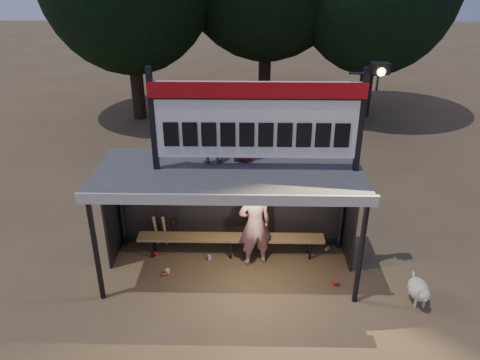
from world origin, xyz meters
name	(u,v)px	position (x,y,z in m)	size (l,w,h in m)	color
ground	(230,270)	(0.00, 0.00, 0.00)	(80.00, 80.00, 0.00)	brown
player	(255,224)	(0.51, 0.29, 0.95)	(0.70, 0.46, 1.91)	silver
child_a	(210,138)	(-0.37, 0.34, 2.81)	(0.47, 0.37, 0.97)	slate
child_b	(243,133)	(0.26, 0.44, 2.86)	(0.53, 0.35, 1.09)	#A9221A
dugout_shelter	(230,186)	(0.00, 0.24, 1.85)	(5.10, 2.08, 2.32)	#404043
scoreboard_assembly	(260,118)	(0.56, -0.01, 3.32)	(4.10, 0.27, 1.99)	black
bench	(231,238)	(0.00, 0.55, 0.43)	(4.00, 0.35, 0.48)	olive
dog	(419,290)	(3.57, -0.91, 0.28)	(0.36, 0.81, 0.49)	silver
bats	(165,231)	(-1.47, 0.82, 0.43)	(0.48, 0.33, 0.84)	#A0724A
litter	(231,263)	(0.01, 0.21, 0.04)	(3.90, 1.34, 0.08)	#A52A1C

